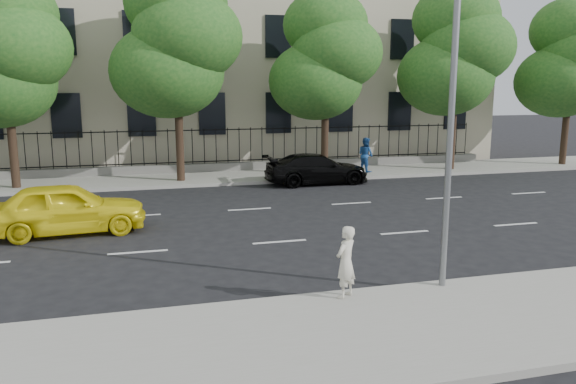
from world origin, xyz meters
name	(u,v)px	position (x,y,z in m)	size (l,w,h in m)	color
ground	(304,269)	(0.00, 0.00, 0.00)	(120.00, 120.00, 0.00)	black
near_sidewalk	(367,333)	(0.00, -4.00, 0.07)	(60.00, 4.00, 0.15)	gray
far_sidewalk	(222,177)	(0.00, 14.00, 0.07)	(60.00, 4.00, 0.15)	gray
lane_markings	(263,224)	(0.00, 4.75, 0.01)	(49.60, 4.62, 0.01)	silver
masonry_building	(197,9)	(0.00, 22.95, 9.02)	(34.60, 12.11, 18.50)	beige
iron_fence	(216,161)	(0.00, 15.70, 0.65)	(30.00, 0.50, 2.20)	slate
street_light	(441,54)	(2.50, -1.77, 5.15)	(0.25, 3.32, 8.05)	slate
tree_b	(6,52)	(-8.96, 13.36, 5.84)	(5.53, 5.12, 8.97)	#382619
tree_c	(177,41)	(-1.96, 13.36, 6.41)	(5.89, 5.50, 9.80)	#382619
tree_d	(325,56)	(5.04, 13.36, 5.84)	(5.34, 4.94, 8.84)	#382619
tree_e	(456,51)	(12.04, 13.36, 6.20)	(5.71, 5.31, 9.46)	#382619
tree_f	(570,59)	(19.04, 13.36, 5.88)	(5.52, 5.12, 9.01)	#382619
yellow_taxi	(66,208)	(-6.07, 5.10, 0.80)	(1.89, 4.69, 1.60)	yellow
black_sedan	(317,169)	(4.04, 11.50, 0.70)	(1.95, 4.80, 1.39)	black
woman_near	(346,262)	(0.17, -2.40, 0.91)	(0.56, 0.36, 1.52)	beige
pedestrian_far	(366,155)	(7.25, 13.39, 1.02)	(0.85, 0.66, 1.74)	#1D4A8D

